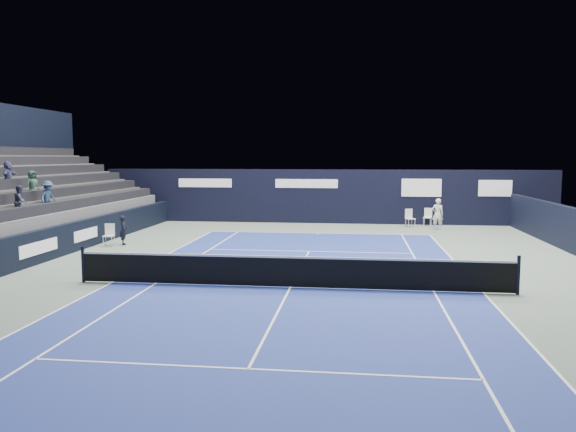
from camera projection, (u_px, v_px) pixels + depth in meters
name	position (u px, v px, depth m)	size (l,w,h in m)	color
ground	(298.00, 274.00, 18.42)	(48.00, 48.00, 0.00)	#57675D
court_surface	(290.00, 288.00, 16.45)	(10.97, 23.77, 0.01)	navy
folding_chair_back_a	(409.00, 215.00, 30.78)	(0.57, 0.58, 0.99)	silver
folding_chair_back_b	(428.00, 216.00, 31.34)	(0.54, 0.53, 0.98)	silver
line_judge_chair	(109.00, 233.00, 24.15)	(0.47, 0.46, 0.96)	silver
line_judge	(123.00, 230.00, 24.44)	(0.47, 0.31, 1.29)	black
court_markings	(290.00, 287.00, 16.45)	(11.03, 23.83, 0.00)	white
tennis_net	(290.00, 271.00, 16.40)	(12.90, 0.10, 1.10)	black
back_sponsor_wall	(324.00, 196.00, 32.57)	(26.00, 0.63, 3.10)	black
side_barrier_left	(82.00, 234.00, 23.44)	(0.33, 22.00, 1.20)	black
spectator_stand	(11.00, 199.00, 24.76)	(6.00, 18.00, 6.40)	#555557
tennis_player	(438.00, 214.00, 29.62)	(0.60, 0.81, 1.65)	white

